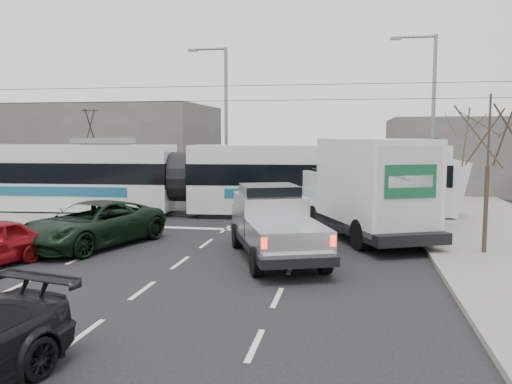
% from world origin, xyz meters
% --- Properties ---
extents(ground, '(120.00, 120.00, 0.00)m').
position_xyz_m(ground, '(0.00, 0.00, 0.00)').
color(ground, black).
rests_on(ground, ground).
extents(rails, '(60.00, 1.60, 0.03)m').
position_xyz_m(rails, '(0.00, 10.00, 0.01)').
color(rails, '#33302D').
rests_on(rails, ground).
extents(building_left, '(14.00, 10.00, 6.00)m').
position_xyz_m(building_left, '(-14.00, 22.00, 3.00)').
color(building_left, slate).
rests_on(building_left, ground).
extents(building_right, '(12.00, 10.00, 5.00)m').
position_xyz_m(building_right, '(12.00, 24.00, 2.50)').
color(building_right, slate).
rests_on(building_right, ground).
extents(bare_tree, '(2.40, 2.40, 5.00)m').
position_xyz_m(bare_tree, '(7.60, 2.50, 3.79)').
color(bare_tree, '#47382B').
rests_on(bare_tree, ground).
extents(traffic_signal, '(0.44, 0.44, 3.60)m').
position_xyz_m(traffic_signal, '(6.47, 6.50, 2.74)').
color(traffic_signal, black).
rests_on(traffic_signal, ground).
extents(street_lamp_near, '(2.38, 0.25, 9.00)m').
position_xyz_m(street_lamp_near, '(7.31, 14.00, 5.11)').
color(street_lamp_near, slate).
rests_on(street_lamp_near, ground).
extents(street_lamp_far, '(2.38, 0.25, 9.00)m').
position_xyz_m(street_lamp_far, '(-4.19, 16.00, 5.11)').
color(street_lamp_far, slate).
rests_on(street_lamp_far, ground).
extents(catenary, '(60.00, 0.20, 7.00)m').
position_xyz_m(catenary, '(0.00, 10.00, 3.88)').
color(catenary, black).
rests_on(catenary, ground).
extents(tram, '(24.94, 4.29, 5.07)m').
position_xyz_m(tram, '(-4.76, 9.56, 1.80)').
color(tram, silver).
rests_on(tram, ground).
extents(silver_pickup, '(4.05, 6.47, 2.23)m').
position_xyz_m(silver_pickup, '(0.98, 1.37, 1.11)').
color(silver_pickup, black).
rests_on(silver_pickup, ground).
extents(box_truck, '(5.34, 7.87, 3.73)m').
position_xyz_m(box_truck, '(3.95, 5.03, 1.84)').
color(box_truck, black).
rests_on(box_truck, ground).
extents(navy_pickup, '(3.36, 6.01, 2.40)m').
position_xyz_m(navy_pickup, '(5.59, 7.36, 1.18)').
color(navy_pickup, black).
rests_on(navy_pickup, ground).
extents(green_car, '(4.14, 6.11, 1.56)m').
position_xyz_m(green_car, '(-5.48, 1.84, 0.78)').
color(green_car, black).
rests_on(green_car, ground).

